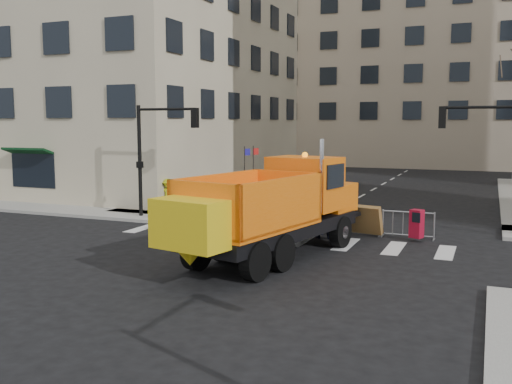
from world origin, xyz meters
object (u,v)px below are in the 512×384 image
at_px(cop_b, 322,215).
at_px(cop_c, 338,213).
at_px(cop_a, 318,215).
at_px(plow_truck, 271,207).
at_px(worker, 168,194).
at_px(newspaper_box, 417,224).

height_order(cop_b, cop_c, cop_b).
bearing_deg(cop_a, plow_truck, 85.94).
xyz_separation_m(plow_truck, cop_a, (0.26, 4.78, -0.98)).
xyz_separation_m(cop_a, worker, (-8.76, 2.66, 0.14)).
distance_m(cop_c, newspaper_box, 3.10).
relative_size(cop_a, cop_c, 0.86).
distance_m(cop_a, cop_b, 0.78).
height_order(plow_truck, cop_b, plow_truck).
bearing_deg(plow_truck, cop_a, 8.98).
bearing_deg(worker, newspaper_box, -35.13).
relative_size(cop_b, newspaper_box, 1.71).
bearing_deg(cop_b, worker, -24.93).
distance_m(cop_c, worker, 9.96).
bearing_deg(cop_a, newspaper_box, 179.88).
height_order(cop_a, cop_b, cop_b).
distance_m(cop_a, cop_c, 0.84).
relative_size(cop_c, newspaper_box, 1.70).
distance_m(cop_a, newspaper_box, 3.93).
xyz_separation_m(plow_truck, cop_c, (1.10, 4.78, -0.86)).
distance_m(plow_truck, cop_a, 4.89).
height_order(cop_b, newspaper_box, cop_b).
height_order(cop_a, newspaper_box, cop_a).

